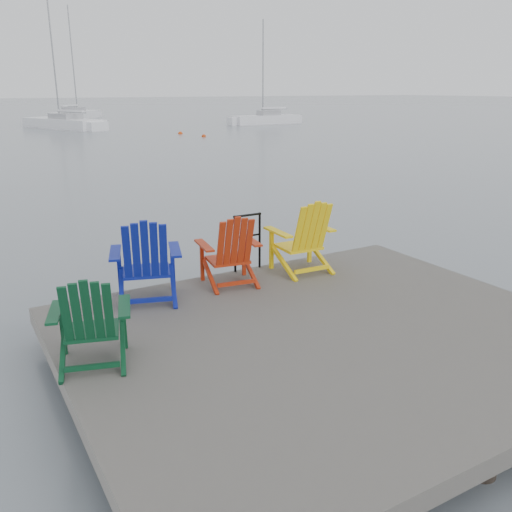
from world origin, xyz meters
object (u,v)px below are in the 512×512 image
sailboat_far (266,120)px  buoy_d (180,134)px  chair_green (90,320)px  sailboat_near (63,124)px  sailboat_mid (76,115)px  buoy_c (204,137)px  handrail (247,236)px  chair_yellow (304,236)px  chair_red (231,250)px  chair_blue (146,260)px

sailboat_far → buoy_d: bearing=118.6°
chair_green → sailboat_near: (8.30, 43.49, -0.65)m
sailboat_mid → buoy_c: bearing=-47.0°
handrail → sailboat_near: (5.41, 41.58, -0.69)m
sailboat_mid → sailboat_far: bearing=-15.4°
sailboat_near → sailboat_mid: size_ratio=1.03×
chair_green → chair_yellow: (3.59, 1.39, 0.07)m
chair_green → sailboat_mid: size_ratio=0.08×
sailboat_near → buoy_d: sailboat_near is taller
chair_red → sailboat_mid: (10.20, 56.74, -0.68)m
sailboat_far → buoy_c: (-11.05, -9.92, -0.36)m
chair_red → sailboat_far: (23.81, 38.59, -0.67)m
chair_blue → sailboat_mid: 57.90m
chair_blue → sailboat_far: size_ratio=0.12×
handrail → buoy_c: 30.74m
chair_yellow → sailboat_near: 42.37m
handrail → buoy_c: size_ratio=2.80×
handrail → chair_red: chair_red is taller
chair_blue → sailboat_far: (25.07, 38.60, -0.73)m
chair_blue → sailboat_near: (7.22, 42.07, -0.73)m
handrail → buoy_d: size_ratio=2.58×
sailboat_mid → buoy_d: size_ratio=34.24×
handrail → buoy_c: bearing=66.6°
chair_green → chair_red: chair_red is taller
handrail → chair_yellow: 0.88m
sailboat_near → sailboat_far: sailboat_near is taller
chair_blue → sailboat_far: bearing=75.0°
handrail → sailboat_near: sailboat_near is taller
handrail → chair_blue: 1.88m
handrail → sailboat_mid: 57.08m
chair_blue → chair_red: size_ratio=1.10×
sailboat_far → chair_yellow: bearing=147.8°
sailboat_mid → sailboat_far: size_ratio=1.26×
sailboat_near → chair_red: bearing=-119.8°
chair_yellow → buoy_c: bearing=70.8°
chair_red → buoy_c: (12.76, 28.68, -1.03)m
chair_blue → chair_red: (1.26, 0.01, -0.05)m
sailboat_near → sailboat_far: (17.85, -3.47, 0.00)m
buoy_c → buoy_d: size_ratio=0.92×
handrail → buoy_d: bearing=69.5°
handrail → sailboat_far: sailboat_far is taller
chair_green → chair_red: (2.34, 1.43, 0.02)m
chair_blue → buoy_d: bearing=85.0°
chair_blue → sailboat_near: bearing=98.3°
chair_blue → sailboat_mid: size_ratio=0.10×
handrail → chair_blue: bearing=-164.7°
chair_yellow → chair_blue: bearing=-178.0°
chair_green → sailboat_far: bearing=73.8°
chair_red → buoy_d: size_ratio=3.02×
sailboat_near → buoy_c: 15.02m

